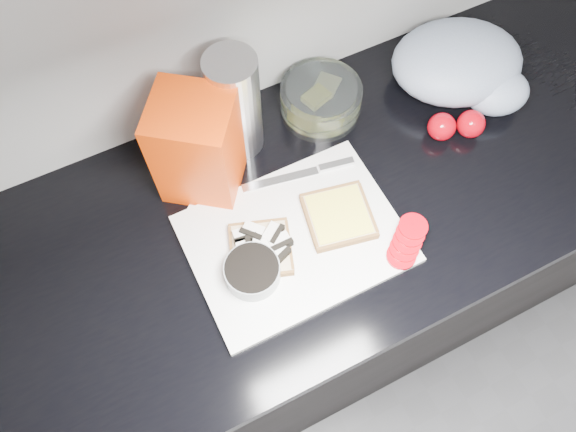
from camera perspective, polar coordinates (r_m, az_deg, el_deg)
The scene contains 14 objects.
base_cabinet at distance 1.56m, azimuth 4.14°, elevation -5.67°, with size 3.50×0.60×0.86m, color black.
countertop at distance 1.16m, azimuth 5.57°, elevation 2.49°, with size 3.50×0.64×0.04m, color black.
cutting_board at distance 1.08m, azimuth 0.72°, elevation -2.34°, with size 0.40×0.30×0.01m, color white.
bread_left at distance 1.05m, azimuth -2.77°, elevation -3.23°, with size 0.15×0.15×0.04m.
bread_right at distance 1.09m, azimuth 5.16°, elevation -0.01°, with size 0.15×0.15×0.02m.
tomato_slices at distance 1.08m, azimuth 12.01°, elevation -2.51°, with size 0.11×0.10×0.02m.
knife at distance 1.14m, azimuth 2.53°, elevation 4.60°, with size 0.23×0.06×0.01m.
seed_tub at distance 1.03m, azimuth -3.64°, elevation -5.71°, with size 0.10×0.10×0.05m.
tub_lid at distance 1.11m, azimuth -8.07°, elevation 0.15°, with size 0.09×0.09×0.01m, color white.
glass_bowl at distance 1.22m, azimuth 3.32°, elevation 11.68°, with size 0.17×0.17×0.07m.
bread_bag at distance 1.06m, azimuth -9.13°, elevation 6.96°, with size 0.15×0.14×0.23m, color #F43704.
steel_canister at distance 1.10m, azimuth -5.40°, elevation 11.13°, with size 0.10×0.10×0.24m, color silver.
grocery_bag at distance 1.30m, azimuth 17.31°, elevation 14.34°, with size 0.34×0.32×0.12m.
whole_tomatoes at distance 1.23m, azimuth 16.73°, elevation 8.81°, with size 0.12×0.08×0.06m.
Camera 1 is at (-0.36, 0.74, 1.88)m, focal length 35.00 mm.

